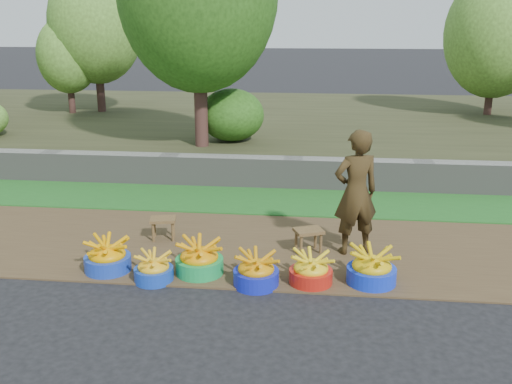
# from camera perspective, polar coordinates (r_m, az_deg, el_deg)

# --- Properties ---
(ground_plane) EXTENTS (120.00, 120.00, 0.00)m
(ground_plane) POSITION_cam_1_polar(r_m,az_deg,el_deg) (6.32, 1.78, -10.02)
(ground_plane) COLOR black
(ground_plane) RESTS_ON ground
(dirt_shoulder) EXTENTS (80.00, 2.50, 0.02)m
(dirt_shoulder) POSITION_cam_1_polar(r_m,az_deg,el_deg) (7.45, 2.58, -5.65)
(dirt_shoulder) COLOR #4C3A24
(dirt_shoulder) RESTS_ON ground
(grass_verge) EXTENTS (80.00, 1.50, 0.04)m
(grass_verge) POSITION_cam_1_polar(r_m,az_deg,el_deg) (9.33, 3.44, -0.95)
(grass_verge) COLOR #216321
(grass_verge) RESTS_ON ground
(retaining_wall) EXTENTS (80.00, 0.35, 0.55)m
(retaining_wall) POSITION_cam_1_polar(r_m,az_deg,el_deg) (10.07, 3.74, 1.89)
(retaining_wall) COLOR slate
(retaining_wall) RESTS_ON ground
(earth_bank) EXTENTS (80.00, 10.00, 0.50)m
(earth_bank) POSITION_cam_1_polar(r_m,az_deg,el_deg) (14.86, 4.70, 6.58)
(earth_bank) COLOR #35371F
(earth_bank) RESTS_ON ground
(vegetation) EXTENTS (30.98, 8.03, 4.74)m
(vegetation) POSITION_cam_1_polar(r_m,az_deg,el_deg) (12.90, 1.95, 15.53)
(vegetation) COLOR #3E2620
(vegetation) RESTS_ON earth_bank
(basin_a) EXTENTS (0.54, 0.54, 0.41)m
(basin_a) POSITION_cam_1_polar(r_m,az_deg,el_deg) (6.96, -14.64, -6.33)
(basin_a) COLOR #193BB2
(basin_a) RESTS_ON ground
(basin_b) EXTENTS (0.45, 0.45, 0.33)m
(basin_b) POSITION_cam_1_polar(r_m,az_deg,el_deg) (6.62, -10.20, -7.57)
(basin_b) COLOR #163DB2
(basin_b) RESTS_ON ground
(basin_c) EXTENTS (0.56, 0.56, 0.42)m
(basin_c) POSITION_cam_1_polar(r_m,az_deg,el_deg) (6.70, -5.69, -6.74)
(basin_c) COLOR #189748
(basin_c) RESTS_ON ground
(basin_d) EXTENTS (0.51, 0.51, 0.38)m
(basin_d) POSITION_cam_1_polar(r_m,az_deg,el_deg) (6.41, 0.01, -7.94)
(basin_d) COLOR #1320B8
(basin_d) RESTS_ON ground
(basin_e) EXTENTS (0.49, 0.49, 0.36)m
(basin_e) POSITION_cam_1_polar(r_m,az_deg,el_deg) (6.47, 5.51, -7.84)
(basin_e) COLOR #B61C11
(basin_e) RESTS_ON ground
(basin_f) EXTENTS (0.55, 0.55, 0.41)m
(basin_f) POSITION_cam_1_polar(r_m,az_deg,el_deg) (6.56, 11.49, -7.53)
(basin_f) COLOR #1231D8
(basin_f) RESTS_ON ground
(stool_left) EXTENTS (0.38, 0.32, 0.30)m
(stool_left) POSITION_cam_1_polar(r_m,az_deg,el_deg) (7.75, -9.27, -3.02)
(stool_left) COLOR brown
(stool_left) RESTS_ON dirt_shoulder
(stool_right) EXTENTS (0.42, 0.38, 0.31)m
(stool_right) POSITION_cam_1_polar(r_m,az_deg,el_deg) (7.25, 5.28, -4.21)
(stool_right) COLOR brown
(stool_right) RESTS_ON dirt_shoulder
(vendor_woman) EXTENTS (0.67, 0.56, 1.58)m
(vendor_woman) POSITION_cam_1_polar(r_m,az_deg,el_deg) (7.15, 9.95, -0.05)
(vendor_woman) COLOR black
(vendor_woman) RESTS_ON dirt_shoulder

